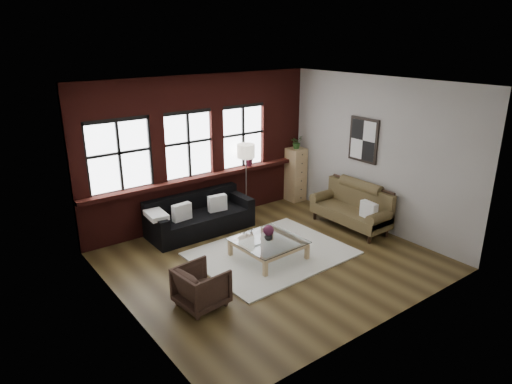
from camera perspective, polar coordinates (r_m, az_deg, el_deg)
floor at (r=8.57m, az=1.89°, el=-8.48°), size 5.50×5.50×0.00m
ceiling at (r=7.63m, az=2.16°, el=13.31°), size 5.50×5.50×0.00m
wall_back at (r=9.95m, az=-7.06°, el=5.23°), size 5.50×0.00×5.50m
wall_front at (r=6.33m, az=16.36°, el=-3.74°), size 5.50×0.00×5.50m
wall_left at (r=6.68m, az=-16.73°, el=-2.55°), size 0.00×5.00×5.00m
wall_right at (r=9.85m, az=14.63°, el=4.60°), size 0.00×5.00×5.00m
brick_backwall at (r=9.90m, az=-6.89°, el=5.16°), size 5.50×0.12×3.20m
sill_ledge at (r=9.98m, az=-6.50°, el=1.94°), size 5.50×0.30×0.08m
window_left at (r=9.14m, az=-16.76°, el=4.26°), size 1.38×0.10×1.50m
window_mid at (r=9.74m, az=-8.48°, el=5.75°), size 1.38×0.10×1.50m
window_right at (r=10.45m, az=-1.70°, el=6.88°), size 1.38×0.10×1.50m
wall_poster at (r=9.96m, az=13.30°, el=6.34°), size 0.05×0.74×0.94m
shag_rug at (r=8.78m, az=1.92°, el=-7.66°), size 2.86×2.29×0.03m
dark_sofa at (r=9.64m, az=-6.99°, el=-2.74°), size 2.21×0.90×0.80m
pillow_a at (r=9.28m, az=-9.26°, el=-2.48°), size 0.41×0.18×0.34m
pillow_b at (r=9.67m, az=-4.85°, el=-1.39°), size 0.41×0.19×0.34m
vintage_settee at (r=9.95m, az=11.73°, el=-1.78°), size 0.81×1.81×0.97m
pillow_settee at (r=9.53m, az=13.92°, el=-2.21°), size 0.17×0.39×0.34m
armchair at (r=7.17m, az=-6.84°, el=-11.67°), size 0.77×0.76×0.64m
coffee_table at (r=8.55m, az=1.56°, el=-7.18°), size 1.18×1.18×0.38m
vase at (r=8.44m, az=1.57°, el=-5.55°), size 0.18×0.18×0.16m
flowers at (r=8.39m, az=1.58°, el=-4.82°), size 0.20×0.20×0.20m
drawer_chest at (r=11.38m, az=4.97°, el=2.20°), size 0.41×0.41×1.33m
potted_plant_top at (r=11.17m, az=5.09°, el=6.24°), size 0.33×0.30×0.32m
floor_lamp at (r=10.37m, az=-1.25°, el=1.93°), size 0.40×0.40×1.80m
sill_plant at (r=10.53m, az=-0.76°, el=4.34°), size 0.23×0.19×0.40m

